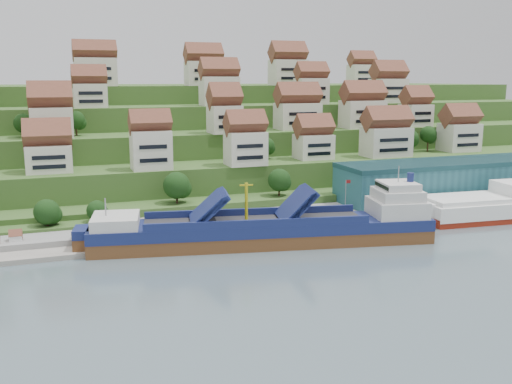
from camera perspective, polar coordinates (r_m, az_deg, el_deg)
name	(u,v)px	position (r m, az deg, el deg)	size (l,w,h in m)	color
ground	(291,241)	(120.39, 3.55, -4.88)	(300.00, 300.00, 0.00)	slate
quay	(342,213)	(141.64, 8.63, -2.05)	(180.00, 14.00, 2.20)	gray
hillside	(183,140)	(215.90, -7.30, 5.14)	(260.00, 128.00, 31.00)	#2D4C1E
hillside_village	(215,109)	(173.47, -4.16, 8.33)	(161.35, 65.48, 29.04)	silver
hillside_trees	(210,144)	(155.68, -4.62, 4.83)	(141.49, 61.89, 31.64)	#193D14
warehouse	(447,179)	(159.44, 18.55, 1.22)	(60.00, 15.00, 10.00)	#255B65
flagpole	(346,194)	(135.23, 8.99, -0.19)	(1.28, 0.16, 8.00)	gray
cargo_ship	(273,230)	(117.17, 1.72, -3.80)	(70.39, 23.41, 15.33)	brown
second_ship	(489,207)	(148.76, 22.26, -1.44)	(33.63, 14.69, 9.50)	maroon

